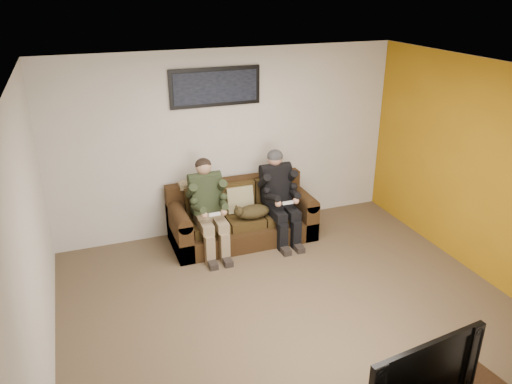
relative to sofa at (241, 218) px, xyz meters
name	(u,v)px	position (x,y,z in m)	size (l,w,h in m)	color
floor	(291,309)	(-0.02, -1.82, -0.31)	(5.00, 5.00, 0.00)	brown
ceiling	(299,76)	(-0.02, -1.82, 2.29)	(5.00, 5.00, 0.00)	silver
wall_back	(229,142)	(-0.02, 0.43, 0.99)	(5.00, 5.00, 0.00)	beige
wall_front	(442,340)	(-0.02, -4.07, 0.99)	(5.00, 5.00, 0.00)	beige
wall_left	(31,245)	(-2.52, -1.82, 0.99)	(4.50, 4.50, 0.00)	beige
wall_right	(487,173)	(2.48, -1.82, 0.99)	(4.50, 4.50, 0.00)	beige
accent_wall_right	(486,173)	(2.47, -1.82, 0.99)	(4.50, 4.50, 0.00)	#A47210
sofa	(241,218)	(0.00, 0.00, 0.00)	(1.99, 0.86, 0.81)	#33200F
throw_pillow	(240,199)	(0.00, 0.04, 0.27)	(0.38, 0.11, 0.36)	tan
throw_blanket	(193,184)	(-0.60, 0.25, 0.51)	(0.41, 0.20, 0.07)	#C4B890
person_left	(208,202)	(-0.51, -0.17, 0.39)	(0.51, 0.87, 1.25)	#8B7657
person_right	(279,192)	(0.51, -0.17, 0.39)	(0.51, 0.86, 1.26)	black
cat	(252,212)	(0.08, -0.25, 0.19)	(0.66, 0.26, 0.24)	#403519
framed_poster	(215,87)	(-0.20, 0.39, 1.79)	(1.25, 0.05, 0.52)	black
television	(415,367)	(0.08, -3.77, 0.48)	(1.04, 0.14, 0.60)	black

